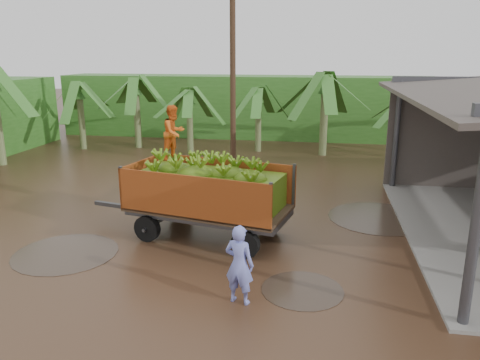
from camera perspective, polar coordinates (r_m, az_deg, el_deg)
ground at (r=13.18m, az=-2.01°, el=-6.63°), size 100.00×100.00×0.00m
hedge_north at (r=28.50m, az=0.58°, el=8.98°), size 22.00×3.00×3.60m
banana_trailer at (r=12.62m, az=-3.94°, el=-1.37°), size 6.05×2.95×3.52m
man_blue at (r=9.47m, az=-0.09°, el=-10.26°), size 0.68×0.53×1.66m
utility_pole at (r=19.84m, az=-0.89°, el=13.60°), size 1.20×0.24×8.57m
banana_plants at (r=21.02m, az=-11.13°, el=6.60°), size 24.15×20.63×4.47m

